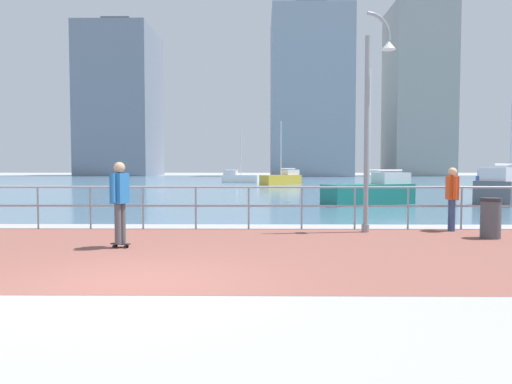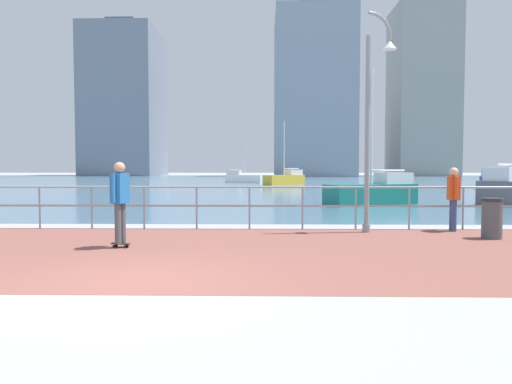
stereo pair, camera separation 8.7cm
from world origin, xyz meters
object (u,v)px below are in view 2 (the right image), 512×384
sailboat_red (374,192)px  skateboarder (120,196)px  trash_bin (492,218)px  sailboat_yellow (512,181)px  bystander (453,194)px  lamppost (374,111)px  sailboat_gray (243,178)px  sailboat_white (285,179)px

sailboat_red → skateboarder: bearing=-124.2°
trash_bin → sailboat_yellow: size_ratio=0.14×
bystander → sailboat_yellow: (13.56, 23.27, -0.34)m
trash_bin → sailboat_red: size_ratio=0.16×
sailboat_red → lamppost: bearing=-103.1°
bystander → sailboat_gray: bearing=100.5°
skateboarder → sailboat_red: 13.72m
sailboat_gray → trash_bin: bearing=-79.3°
lamppost → sailboat_red: size_ratio=0.92×
sailboat_white → sailboat_yellow: bearing=-31.6°
lamppost → bystander: size_ratio=3.36×
lamppost → skateboarder: lamppost is taller
skateboarder → trash_bin: 8.23m
sailboat_gray → bystander: bearing=-79.5°
bystander → sailboat_white: 33.49m
skateboarder → sailboat_gray: sailboat_gray is taller
bystander → lamppost: bearing=-173.9°
skateboarder → sailboat_yellow: sailboat_yellow is taller
bystander → trash_bin: (0.38, -1.26, -0.48)m
bystander → sailboat_yellow: size_ratio=0.25×
bystander → trash_bin: bearing=-73.4°
bystander → sailboat_white: sailboat_white is taller
sailboat_gray → sailboat_yellow: bearing=-36.8°
skateboarder → trash_bin: bearing=9.6°
sailboat_yellow → sailboat_white: sailboat_yellow is taller
sailboat_gray → sailboat_red: (7.19, -30.12, 0.03)m
skateboarder → lamppost: bearing=23.1°
bystander → sailboat_white: size_ratio=0.27×
skateboarder → trash_bin: size_ratio=1.86×
trash_bin → skateboarder: bearing=-170.4°
skateboarder → sailboat_red: size_ratio=0.29×
trash_bin → sailboat_red: sailboat_red is taller
sailboat_red → sailboat_white: (-2.84, 24.65, 0.02)m
sailboat_gray → sailboat_yellow: sailboat_yellow is taller
sailboat_white → sailboat_gray: bearing=128.5°
lamppost → sailboat_red: sailboat_red is taller
trash_bin → sailboat_red: bearing=92.2°
sailboat_yellow → sailboat_white: (-16.42, 10.09, -0.03)m
sailboat_yellow → sailboat_white: 19.27m
bystander → sailboat_gray: size_ratio=0.29×
lamppost → sailboat_white: sailboat_white is taller
lamppost → sailboat_yellow: 28.34m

